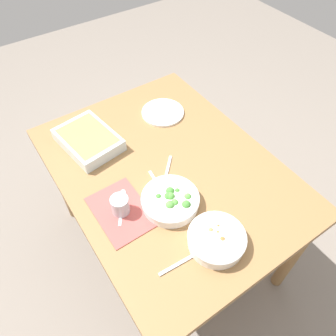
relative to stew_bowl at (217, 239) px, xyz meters
name	(u,v)px	position (x,y,z in m)	size (l,w,h in m)	color
ground_plane	(168,244)	(0.41, -0.06, -0.77)	(6.00, 6.00, 0.00)	slate
dining_table	(168,180)	(0.41, -0.06, -0.12)	(1.20, 0.90, 0.74)	olive
placemat	(121,211)	(0.32, 0.23, -0.03)	(0.28, 0.20, 0.00)	#B24C47
stew_bowl	(217,239)	(0.00, 0.00, 0.00)	(0.22, 0.22, 0.06)	white
broccoli_bowl	(171,200)	(0.24, 0.04, 0.00)	(0.24, 0.24, 0.07)	white
baking_dish	(88,139)	(0.74, 0.17, 0.00)	(0.33, 0.26, 0.06)	silver
drink_cup	(120,206)	(0.32, 0.23, 0.01)	(0.07, 0.07, 0.08)	#B2BCC6
side_plate	(163,112)	(0.73, -0.25, -0.03)	(0.22, 0.22, 0.01)	white
spoon_by_stew	(186,259)	(0.01, 0.13, -0.03)	(0.03, 0.18, 0.01)	silver
spoon_by_broccoli	(161,189)	(0.32, 0.03, -0.03)	(0.18, 0.04, 0.01)	silver
spoon_spare	(122,202)	(0.36, 0.20, -0.03)	(0.16, 0.11, 0.01)	silver
fork_on_table	(167,173)	(0.38, -0.04, -0.03)	(0.14, 0.14, 0.01)	silver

